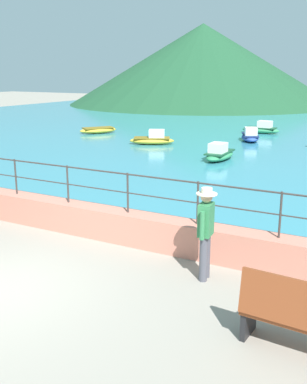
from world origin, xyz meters
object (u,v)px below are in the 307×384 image
object	(u,v)px
boat_3	(250,136)
boat_6	(153,139)
boat_0	(261,129)
boat_1	(219,154)
boat_5	(98,130)
bench_far	(303,318)
person_walking	(206,229)

from	to	relation	value
boat_3	boat_6	distance (m)	5.41
boat_0	boat_1	size ratio (longest dim) A/B	1.01
boat_5	boat_6	xyz separation A→B (m)	(5.03, -2.21, 0.07)
bench_far	boat_5	size ratio (longest dim) A/B	0.72
bench_far	boat_3	bearing A→B (deg)	109.05
boat_1	bench_far	bearing A→B (deg)	-64.76
boat_3	boat_5	size ratio (longest dim) A/B	1.03
boat_0	boat_6	world-z (taller)	same
boat_3	person_walking	bearing A→B (deg)	-75.65
boat_5	boat_6	bearing A→B (deg)	-23.77
bench_far	boat_6	bearing A→B (deg)	125.00
boat_0	boat_3	xyz separation A→B (m)	(0.37, -3.51, 0.00)
person_walking	boat_6	xyz separation A→B (m)	(-8.44, 13.43, -0.65)
person_walking	boat_5	world-z (taller)	person_walking
boat_0	boat_5	xyz separation A→B (m)	(-8.76, -4.83, -0.07)
boat_3	boat_6	size ratio (longest dim) A/B	1.00
boat_5	boat_1	bearing A→B (deg)	-25.86
boat_1	boat_3	xyz separation A→B (m)	(-0.48, 5.98, 0.00)
boat_1	boat_3	size ratio (longest dim) A/B	0.94
boat_3	boat_5	xyz separation A→B (m)	(-9.13, -1.32, -0.07)
bench_far	boat_1	xyz separation A→B (m)	(-5.92, 12.56, -0.23)
bench_far	person_walking	world-z (taller)	person_walking
boat_0	boat_3	bearing A→B (deg)	-83.90
bench_far	person_walking	bearing A→B (deg)	142.61
boat_0	boat_5	world-z (taller)	boat_0
bench_far	boat_1	world-z (taller)	bench_far
person_walking	boat_0	world-z (taller)	person_walking
person_walking	boat_5	bearing A→B (deg)	130.73
boat_6	boat_3	bearing A→B (deg)	40.74
boat_3	boat_0	bearing A→B (deg)	96.10
boat_5	boat_3	bearing A→B (deg)	8.22
person_walking	boat_0	distance (m)	21.01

